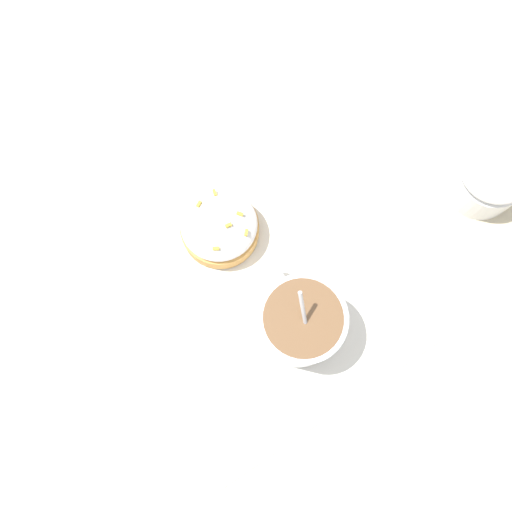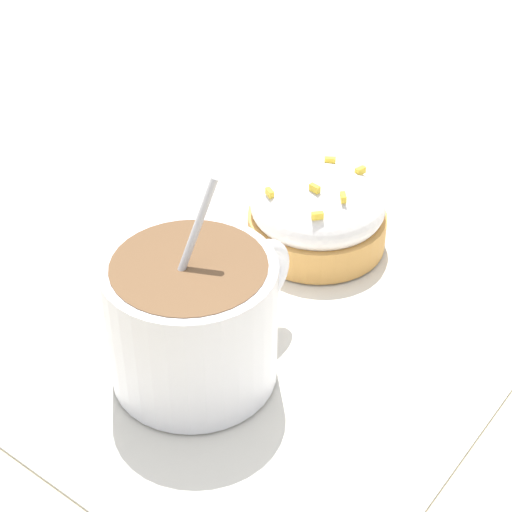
% 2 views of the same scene
% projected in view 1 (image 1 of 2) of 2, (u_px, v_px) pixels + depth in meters
% --- Properties ---
extents(ground_plane, '(3.00, 3.00, 0.00)m').
position_uv_depth(ground_plane, '(251.00, 284.00, 0.57)').
color(ground_plane, '#C6B793').
extents(paper_napkin, '(0.35, 0.34, 0.00)m').
position_uv_depth(paper_napkin, '(251.00, 283.00, 0.57)').
color(paper_napkin, white).
rests_on(paper_napkin, ground_plane).
extents(coffee_cup, '(0.12, 0.09, 0.12)m').
position_uv_depth(coffee_cup, '(300.00, 321.00, 0.51)').
color(coffee_cup, white).
rests_on(coffee_cup, paper_napkin).
extents(frosted_pastry, '(0.09, 0.09, 0.05)m').
position_uv_depth(frosted_pastry, '(219.00, 226.00, 0.56)').
color(frosted_pastry, '#D19347').
rests_on(frosted_pastry, paper_napkin).
extents(sugar_bowl, '(0.08, 0.08, 0.06)m').
position_uv_depth(sugar_bowl, '(489.00, 178.00, 0.57)').
color(sugar_bowl, white).
rests_on(sugar_bowl, ground_plane).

